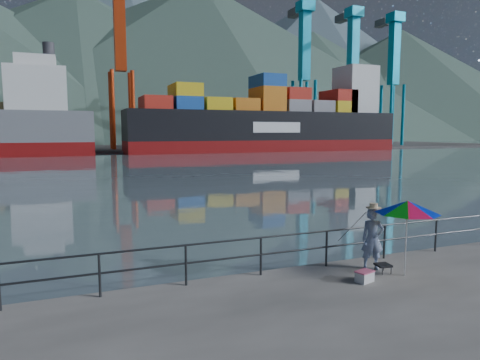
% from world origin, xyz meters
% --- Properties ---
extents(harbor_water, '(500.00, 280.00, 0.00)m').
position_xyz_m(harbor_water, '(0.00, 130.00, 0.00)').
color(harbor_water, slate).
rests_on(harbor_water, ground).
extents(far_dock, '(200.00, 40.00, 0.40)m').
position_xyz_m(far_dock, '(10.00, 93.00, 0.00)').
color(far_dock, '#514F4C').
rests_on(far_dock, ground).
extents(guardrail, '(22.00, 0.06, 1.03)m').
position_xyz_m(guardrail, '(0.00, 1.70, 0.52)').
color(guardrail, '#2D3033').
rests_on(guardrail, ground).
extents(mountains, '(600.00, 332.80, 80.00)m').
position_xyz_m(mountains, '(38.82, 207.75, 35.55)').
color(mountains, '#385147').
rests_on(mountains, ground).
extents(port_cranes, '(116.00, 28.00, 38.40)m').
position_xyz_m(port_cranes, '(31.00, 84.00, 16.00)').
color(port_cranes, red).
rests_on(port_cranes, ground).
extents(container_stacks, '(58.00, 5.40, 7.80)m').
position_xyz_m(container_stacks, '(35.19, 92.94, 3.01)').
color(container_stacks, '#194CA5').
rests_on(container_stacks, ground).
extents(fisherman, '(0.71, 0.58, 1.67)m').
position_xyz_m(fisherman, '(2.02, 1.04, 0.84)').
color(fisherman, navy).
rests_on(fisherman, ground).
extents(beach_umbrella, '(1.74, 1.74, 1.98)m').
position_xyz_m(beach_umbrella, '(2.47, 0.28, 1.81)').
color(beach_umbrella, white).
rests_on(beach_umbrella, ground).
extents(folding_stool, '(0.41, 0.41, 0.24)m').
position_xyz_m(folding_stool, '(2.08, 0.65, 0.13)').
color(folding_stool, black).
rests_on(folding_stool, ground).
extents(cooler_bag, '(0.50, 0.40, 0.25)m').
position_xyz_m(cooler_bag, '(1.20, 0.28, 0.12)').
color(cooler_bag, silver).
rests_on(cooler_bag, ground).
extents(fishing_rod, '(0.37, 1.80, 1.29)m').
position_xyz_m(fishing_rod, '(2.17, 2.18, 0.00)').
color(fishing_rod, black).
rests_on(fishing_rod, ground).
extents(container_ship, '(55.83, 9.30, 18.10)m').
position_xyz_m(container_ship, '(33.30, 70.43, 5.87)').
color(container_ship, maroon).
rests_on(container_ship, ground).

